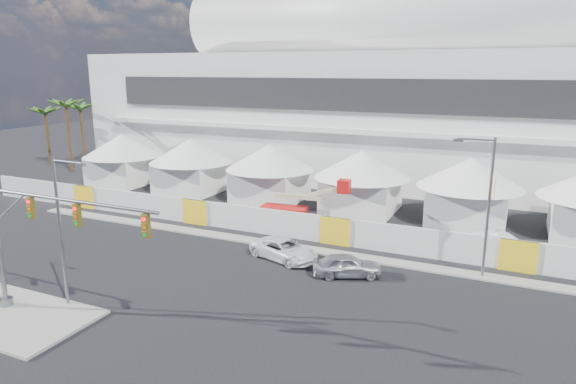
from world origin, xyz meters
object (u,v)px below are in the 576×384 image
at_px(lot_car_a, 501,243).
at_px(pickup_curb, 284,250).
at_px(sedan_silver, 347,265).
at_px(boom_lift, 292,209).
at_px(streetlight_median, 62,222).
at_px(streetlight_curb, 486,198).
at_px(traffic_mast, 28,238).

bearing_deg(lot_car_a, pickup_curb, 134.78).
height_order(sedan_silver, lot_car_a, sedan_silver).
distance_m(pickup_curb, boom_lift, 8.78).
distance_m(streetlight_median, boom_lift, 20.01).
xyz_separation_m(sedan_silver, boom_lift, (-7.84, 9.18, 0.32)).
height_order(streetlight_median, streetlight_curb, streetlight_curb).
bearing_deg(lot_car_a, boom_lift, 102.21).
height_order(sedan_silver, streetlight_median, streetlight_median).
distance_m(pickup_curb, streetlight_curb, 12.96).
bearing_deg(sedan_silver, traffic_mast, 107.83).
relative_size(lot_car_a, streetlight_median, 0.54).
relative_size(sedan_silver, pickup_curb, 0.86).
bearing_deg(pickup_curb, boom_lift, 39.00).
xyz_separation_m(streetlight_median, streetlight_curb, (19.35, 13.30, 0.27)).
bearing_deg(lot_car_a, traffic_mast, 148.90).
bearing_deg(boom_lift, streetlight_curb, -26.73).
distance_m(lot_car_a, streetlight_curb, 6.63).
bearing_deg(traffic_mast, lot_car_a, 43.44).
xyz_separation_m(pickup_curb, streetlight_curb, (12.02, 2.27, 4.28)).
height_order(pickup_curb, streetlight_curb, streetlight_curb).
bearing_deg(streetlight_curb, streetlight_median, -145.50).
bearing_deg(sedan_silver, lot_car_a, -69.50).
height_order(pickup_curb, traffic_mast, traffic_mast).
distance_m(sedan_silver, streetlight_curb, 9.07).
bearing_deg(streetlight_median, sedan_silver, 39.85).
relative_size(sedan_silver, boom_lift, 0.55).
xyz_separation_m(traffic_mast, boom_lift, (4.86, 20.76, -3.20)).
xyz_separation_m(sedan_silver, streetlight_median, (-12.03, -10.04, 3.98)).
distance_m(lot_car_a, streetlight_median, 27.61).
relative_size(streetlight_median, streetlight_curb, 0.93).
distance_m(pickup_curb, traffic_mast, 15.32).
height_order(lot_car_a, boom_lift, boom_lift).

